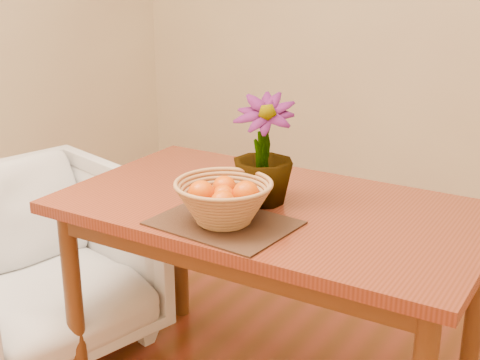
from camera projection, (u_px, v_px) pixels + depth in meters
The scene contains 6 objects.
table at pixel (272, 228), 2.23m from camera, with size 1.40×0.80×0.75m.
placemat at pixel (224, 223), 2.03m from camera, with size 0.41×0.31×0.01m, color #3C2415.
wicker_basket at pixel (224, 204), 2.01m from camera, with size 0.30×0.30×0.12m.
orange_pile at pixel (224, 195), 2.00m from camera, with size 0.20×0.19×0.08m.
potted_plant at pixel (263, 150), 2.16m from camera, with size 0.20×0.20×0.36m, color #1A4012.
armchair at pixel (38, 255), 2.64m from camera, with size 0.77×0.73×0.80m, color #886E5E.
Camera 1 is at (0.97, -1.51, 1.54)m, focal length 50.00 mm.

